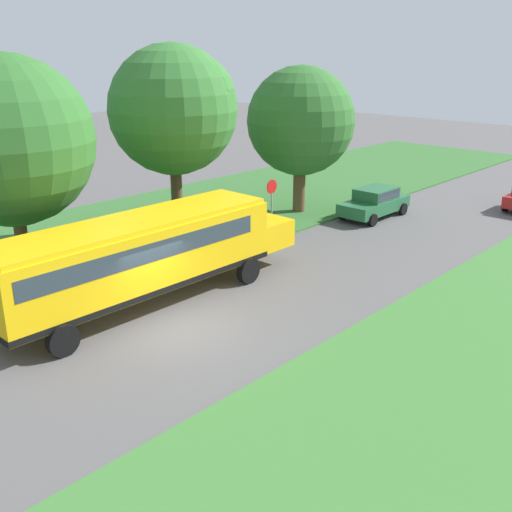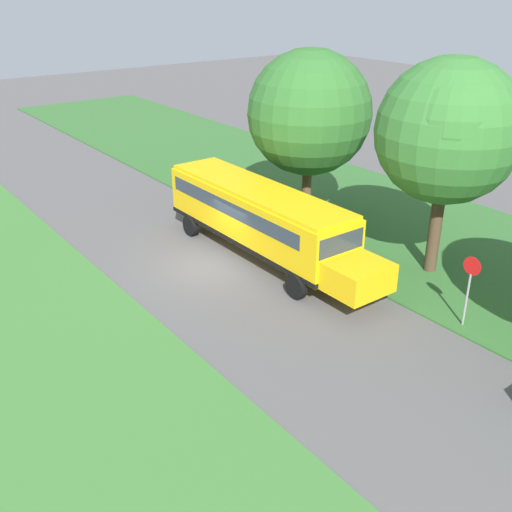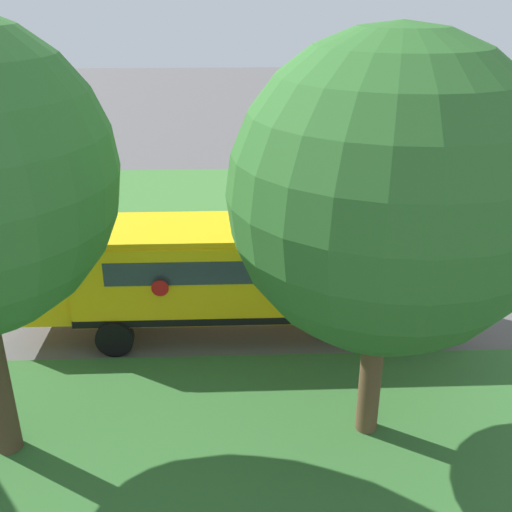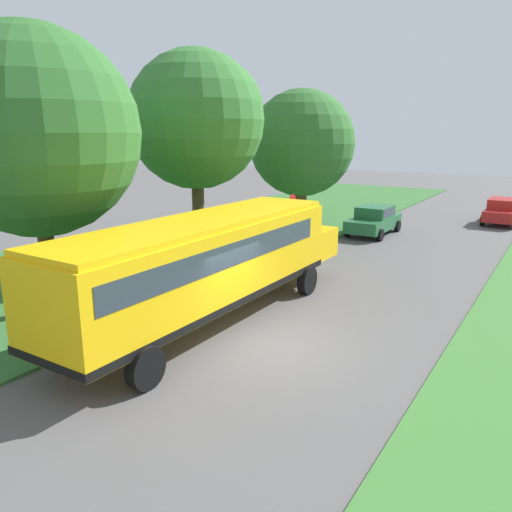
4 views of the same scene
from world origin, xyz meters
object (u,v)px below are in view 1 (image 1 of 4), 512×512
object	(u,v)px
oak_tree_roadside_mid	(177,108)
oak_tree_far_end	(302,120)
school_bus	(144,253)
car_green_nearest	(375,201)
oak_tree_beside_bus	(8,143)
stop_sign	(272,200)

from	to	relation	value
oak_tree_roadside_mid	oak_tree_far_end	distance (m)	7.86
school_bus	car_green_nearest	bearing A→B (deg)	91.38
oak_tree_roadside_mid	oak_tree_far_end	size ratio (longest dim) A/B	1.14
oak_tree_beside_bus	oak_tree_far_end	distance (m)	15.53
oak_tree_beside_bus	stop_sign	bearing A→B (deg)	77.51
car_green_nearest	oak_tree_beside_bus	xyz separation A→B (m)	(-4.28, -17.43, 4.57)
oak_tree_far_end	stop_sign	xyz separation A→B (m)	(1.76, -4.31, -3.27)
school_bus	oak_tree_far_end	size ratio (longest dim) A/B	1.60
school_bus	oak_tree_beside_bus	distance (m)	6.20
oak_tree_beside_bus	oak_tree_roadside_mid	bearing A→B (deg)	90.22
oak_tree_beside_bus	stop_sign	world-z (taller)	oak_tree_beside_bus
school_bus	oak_tree_beside_bus	bearing A→B (deg)	-155.62
car_green_nearest	school_bus	bearing A→B (deg)	-88.62
school_bus	oak_tree_far_end	distance (m)	14.30
oak_tree_far_end	school_bus	bearing A→B (deg)	-73.66
oak_tree_beside_bus	school_bus	bearing A→B (deg)	24.38
car_green_nearest	oak_tree_roadside_mid	distance (m)	11.81
oak_tree_beside_bus	car_green_nearest	bearing A→B (deg)	76.20
oak_tree_roadside_mid	oak_tree_far_end	world-z (taller)	oak_tree_roadside_mid
oak_tree_beside_bus	stop_sign	size ratio (longest dim) A/B	3.11
school_bus	stop_sign	world-z (taller)	school_bus
school_bus	stop_sign	size ratio (longest dim) A/B	4.53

